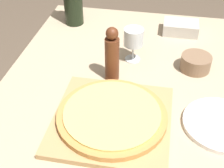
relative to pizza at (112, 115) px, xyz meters
The scene contains 8 objects.
dining_table 0.14m from the pizza, 71.33° to the left, with size 0.91×1.41×0.73m.
cutting_board 0.02m from the pizza, 75.96° to the left, with size 0.35×0.35×0.02m.
pizza is the anchor object (origin of this frame).
pepper_mill 0.23m from the pizza, 100.62° to the left, with size 0.05×0.05×0.20m.
wine_glass 0.36m from the pizza, 87.29° to the left, with size 0.07×0.07×0.13m.
small_bowl 0.42m from the pizza, 52.35° to the left, with size 0.11×0.11×0.06m.
dinner_plate 0.33m from the pizza, ahead, with size 0.23×0.23×0.01m.
food_container 0.63m from the pizza, 71.94° to the left, with size 0.15×0.10×0.05m.
Camera 1 is at (0.10, -0.73, 1.42)m, focal length 50.00 mm.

